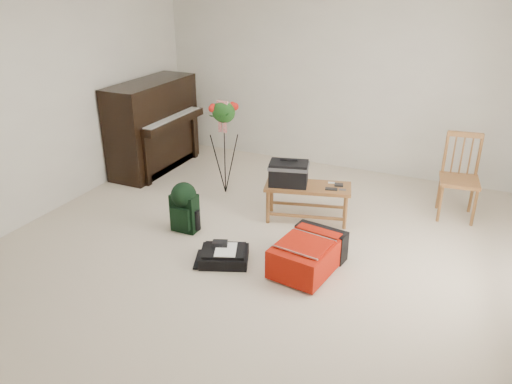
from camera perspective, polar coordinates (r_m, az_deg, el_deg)
The scene contains 10 objects.
floor at distance 5.14m, azimuth -1.34°, elevation -6.72°, with size 5.00×5.50×0.01m, color beige.
wall_back at distance 7.13m, azimuth 8.50°, elevation 12.62°, with size 5.00×0.04×2.50m, color silver.
wall_left at distance 6.12m, azimuth -23.31°, elevation 9.07°, with size 0.04×5.50×2.50m, color silver.
piano at distance 7.23m, azimuth -11.58°, elevation 7.23°, with size 0.71×1.50×1.25m.
bench at distance 5.60m, azimuth 4.51°, elevation 1.83°, with size 1.02×0.61×0.73m.
dining_chair at distance 6.11m, azimuth 22.28°, elevation 1.51°, with size 0.47×0.47×0.97m.
red_suitcase at distance 4.82m, azimuth 6.14°, elevation -6.80°, with size 0.60×0.81×0.32m.
black_duffel at distance 4.94m, azimuth -3.64°, elevation -7.23°, with size 0.57×0.52×0.19m.
green_backpack at distance 5.44m, azimuth -8.22°, elevation -1.45°, with size 0.29×0.27×0.56m.
flower_stand at distance 6.25m, azimuth -3.63°, elevation 5.04°, with size 0.40×0.40×1.23m.
Camera 1 is at (1.95, -3.97, 2.63)m, focal length 35.00 mm.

